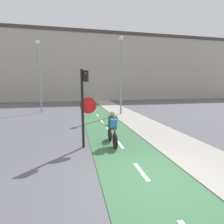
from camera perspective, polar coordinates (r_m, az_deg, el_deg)
ground_plane at (r=5.20m, az=11.71°, el=-21.23°), size 120.00×120.00×0.00m
bike_lane at (r=5.20m, az=11.70°, el=-21.11°), size 2.57×60.00×0.02m
building_row_background at (r=31.10m, az=-9.05°, el=14.19°), size 60.00×5.20×11.01m
traffic_light_pole at (r=7.13m, az=-8.99°, el=3.84°), size 0.67×0.25×3.20m
street_lamp_far at (r=17.67m, az=-22.73°, el=12.78°), size 0.36×0.36×6.50m
street_lamp_sidewalk at (r=15.24m, az=2.98°, el=14.28°), size 0.36×0.36×6.55m
cyclist_near at (r=7.55m, az=0.19°, el=-5.55°), size 0.46×1.72×1.49m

